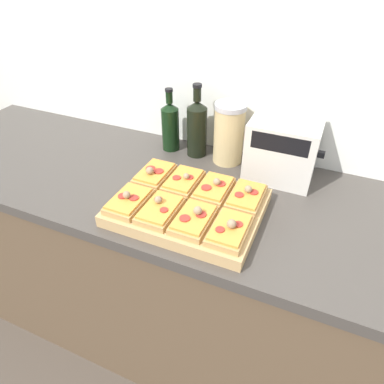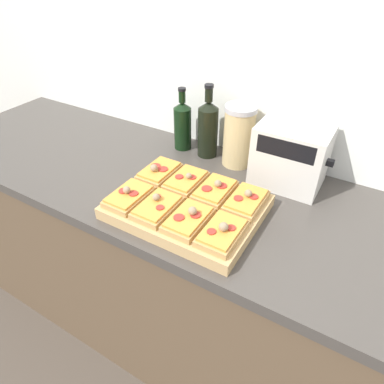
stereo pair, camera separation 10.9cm
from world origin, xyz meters
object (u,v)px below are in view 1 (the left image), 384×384
(cutting_board, at_px, (188,207))
(grain_jar_tall, at_px, (229,133))
(olive_oil_bottle, at_px, (170,125))
(wine_bottle, at_px, (197,127))
(toaster_oven, at_px, (282,150))

(cutting_board, distance_m, grain_jar_tall, 0.37)
(olive_oil_bottle, xyz_separation_m, grain_jar_tall, (0.25, 0.00, 0.01))
(grain_jar_tall, bearing_deg, olive_oil_bottle, 180.00)
(wine_bottle, height_order, grain_jar_tall, wine_bottle)
(olive_oil_bottle, relative_size, grain_jar_tall, 1.09)
(cutting_board, height_order, olive_oil_bottle, olive_oil_bottle)
(olive_oil_bottle, bearing_deg, toaster_oven, -3.54)
(olive_oil_bottle, bearing_deg, grain_jar_tall, 0.00)
(cutting_board, height_order, toaster_oven, toaster_oven)
(grain_jar_tall, height_order, toaster_oven, grain_jar_tall)
(wine_bottle, relative_size, grain_jar_tall, 1.23)
(wine_bottle, xyz_separation_m, grain_jar_tall, (0.13, -0.00, -0.00))
(cutting_board, relative_size, toaster_oven, 1.75)
(wine_bottle, relative_size, toaster_oven, 1.11)
(grain_jar_tall, bearing_deg, wine_bottle, 180.00)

